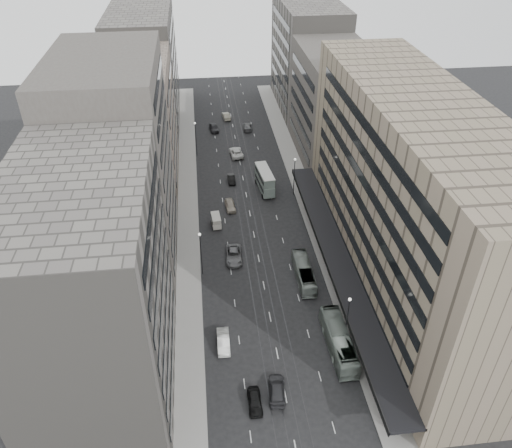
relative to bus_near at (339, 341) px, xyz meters
name	(u,v)px	position (x,y,z in m)	size (l,w,h in m)	color
ground	(271,321)	(-8.50, 6.23, -1.63)	(220.00, 220.00, 0.00)	black
sidewalk_right	(302,187)	(3.50, 43.73, -1.56)	(4.00, 125.00, 0.15)	gray
sidewalk_left	(188,194)	(-20.50, 43.73, -1.56)	(4.00, 125.00, 0.15)	gray
department_store	(408,198)	(12.95, 14.23, 13.32)	(19.20, 60.00, 30.00)	gray
building_right_mid	(334,106)	(13.00, 58.23, 10.37)	(15.00, 28.00, 24.00)	#49433F
building_right_far	(308,57)	(13.00, 88.23, 12.37)	(15.00, 32.00, 28.00)	slate
building_left_a	(96,296)	(-30.00, -1.77, 13.37)	(15.00, 28.00, 30.00)	slate
building_left_b	(118,167)	(-30.00, 25.23, 15.37)	(15.00, 26.00, 34.00)	#49433F
building_left_c	(136,124)	(-30.00, 52.23, 10.87)	(15.00, 28.00, 25.00)	gray
building_left_d	(145,66)	(-30.00, 85.23, 12.37)	(15.00, 38.00, 28.00)	slate
lamp_right_near	(348,315)	(1.20, 1.23, 3.57)	(0.44, 0.44, 8.32)	#262628
lamp_right_far	(294,172)	(1.20, 41.23, 3.57)	(0.44, 0.44, 8.32)	#262628
lamp_left_near	(201,249)	(-18.20, 18.23, 3.57)	(0.44, 0.44, 8.32)	#262628
lamp_left_far	(196,135)	(-18.20, 61.23, 3.57)	(0.44, 0.44, 8.32)	#262628
bus_near	(339,341)	(0.00, 0.00, 0.00)	(2.74, 11.71, 3.26)	gray
bus_far	(304,273)	(-1.88, 14.96, -0.22)	(2.37, 10.12, 2.82)	#8F9A92
double_decker	(265,180)	(-4.47, 43.64, 0.86)	(3.35, 8.63, 4.61)	gray
vw_microbus	(341,335)	(0.70, 1.29, -0.33)	(2.16, 4.42, 2.34)	#585D60
panel_van	(216,220)	(-15.22, 31.78, -0.40)	(1.98, 3.66, 2.23)	silver
sedan_0	(255,401)	(-12.51, -7.58, -0.90)	(1.73, 4.29, 1.46)	black
sedan_1	(223,341)	(-15.76, 2.49, -0.83)	(1.70, 4.88, 1.61)	silver
sedan_2	(234,255)	(-12.73, 21.48, -0.81)	(2.72, 5.89, 1.64)	slate
sedan_3	(277,389)	(-9.55, -6.20, -0.87)	(2.14, 5.25, 1.52)	#2B2B2D
sedan_4	(230,205)	(-12.16, 37.35, -0.84)	(1.86, 4.62, 1.57)	#9F9383
sedan_5	(231,179)	(-11.13, 47.92, -0.95)	(1.45, 4.16, 1.37)	black
sedan_6	(236,152)	(-9.04, 60.03, -0.79)	(2.79, 6.04, 1.68)	silver
sedan_7	(247,127)	(-4.92, 74.39, -0.86)	(2.16, 5.31, 1.54)	#5C5C5E
sedan_8	(214,128)	(-13.56, 74.57, -0.78)	(2.01, 5.00, 1.70)	#242427
sedan_9	(226,116)	(-9.87, 81.96, -0.82)	(1.71, 4.89, 1.61)	gray
pedestrian	(397,430)	(3.49, -13.64, -0.56)	(0.67, 0.44, 1.83)	black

